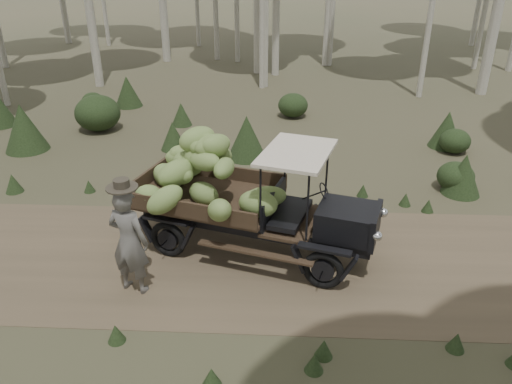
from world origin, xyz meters
TOP-DOWN VIEW (x-y plane):
  - ground at (0.00, 0.00)m, footprint 120.00×120.00m
  - dirt_track at (0.00, 0.00)m, footprint 70.00×4.00m
  - banana_truck at (-0.65, 0.54)m, footprint 4.90×2.91m
  - farmer at (-2.06, -0.96)m, footprint 0.80×0.64m
  - undergrowth at (-0.64, -0.19)m, footprint 23.56×22.33m

SIDE VIEW (x-z plane):
  - ground at x=0.00m, z-range 0.00..0.00m
  - dirt_track at x=0.00m, z-range 0.00..0.01m
  - undergrowth at x=-0.64m, z-range -0.15..1.24m
  - farmer at x=-2.06m, z-range -0.06..2.01m
  - banana_truck at x=-0.65m, z-range 0.16..2.53m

